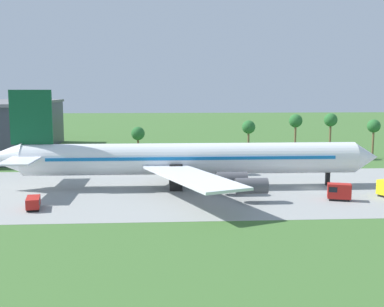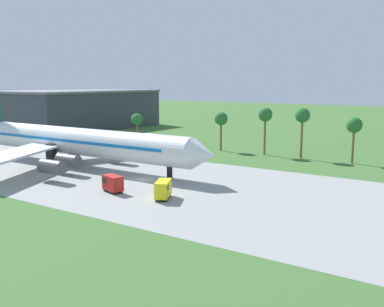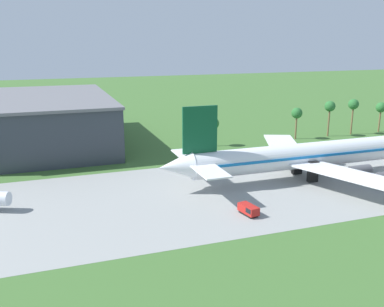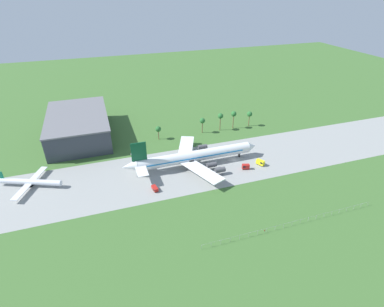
% 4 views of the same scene
% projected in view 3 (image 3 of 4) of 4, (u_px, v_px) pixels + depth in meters
% --- Properties ---
extents(jet_airliner, '(76.06, 53.72, 18.73)m').
position_uv_depth(jet_airliner, '(313.00, 155.00, 102.26)').
color(jet_airliner, white).
rests_on(jet_airliner, ground_plane).
extents(baggage_tug, '(2.79, 4.73, 1.93)m').
position_uv_depth(baggage_tug, '(249.00, 210.00, 80.86)').
color(baggage_tug, black).
rests_on(baggage_tug, ground_plane).
extents(terminal_building, '(36.72, 61.20, 15.27)m').
position_uv_depth(terminal_building, '(50.00, 120.00, 134.55)').
color(terminal_building, '#333842').
rests_on(terminal_building, ground_plane).
extents(palm_tree_row, '(67.86, 3.60, 12.38)m').
position_uv_depth(palm_tree_row, '(318.00, 111.00, 143.32)').
color(palm_tree_row, brown).
rests_on(palm_tree_row, ground_plane).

